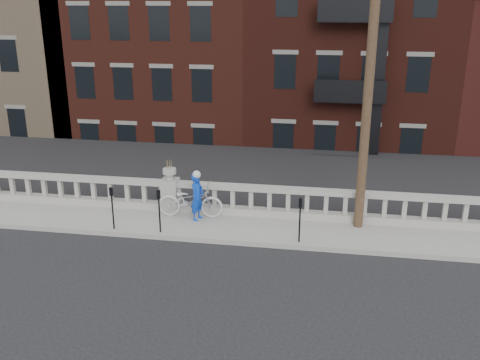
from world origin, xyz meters
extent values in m
plane|color=black|center=(0.00, 0.00, 0.00)|extent=(120.00, 120.00, 0.00)
cube|color=gray|center=(0.00, 3.00, 0.07)|extent=(32.00, 2.20, 0.15)
cube|color=gray|center=(0.00, 3.95, 0.28)|extent=(28.00, 0.34, 0.25)
cube|color=gray|center=(0.00, 3.95, 1.10)|extent=(28.00, 0.34, 0.16)
cube|color=gray|center=(0.00, 3.95, 0.70)|extent=(0.55, 0.55, 1.10)
cylinder|color=gray|center=(0.00, 3.95, 1.35)|extent=(0.24, 0.24, 0.20)
cylinder|color=gray|center=(0.00, 3.95, 1.53)|extent=(0.44, 0.44, 0.18)
cube|color=#605E59|center=(0.00, 4.30, -2.42)|extent=(36.00, 0.50, 5.15)
cube|color=black|center=(0.00, 25.95, -5.25)|extent=(80.00, 44.00, 0.50)
cube|color=#595651|center=(-2.00, 8.45, -3.00)|extent=(16.00, 7.00, 4.00)
cube|color=#481C14|center=(-4.00, 19.95, 2.00)|extent=(10.00, 14.00, 14.00)
cube|color=#3C1610|center=(6.00, 19.95, 2.75)|extent=(10.00, 14.00, 15.50)
cylinder|color=#422D1E|center=(6.20, 3.60, 5.15)|extent=(0.28, 0.28, 10.00)
cylinder|color=black|center=(-1.31, 2.15, 0.70)|extent=(0.05, 0.05, 1.10)
cube|color=black|center=(-1.31, 2.15, 1.38)|extent=(0.10, 0.08, 0.26)
cube|color=black|center=(-1.31, 2.10, 1.42)|extent=(0.06, 0.01, 0.08)
cylinder|color=black|center=(0.19, 2.15, 0.70)|extent=(0.05, 0.05, 1.10)
cube|color=black|center=(0.19, 2.15, 1.38)|extent=(0.10, 0.08, 0.26)
cube|color=black|center=(0.19, 2.10, 1.42)|extent=(0.06, 0.01, 0.08)
cylinder|color=black|center=(4.44, 2.15, 0.70)|extent=(0.05, 0.05, 1.10)
cube|color=black|center=(4.44, 2.15, 1.38)|extent=(0.10, 0.08, 0.26)
cube|color=black|center=(4.44, 2.10, 1.42)|extent=(0.06, 0.01, 0.08)
imported|color=beige|center=(0.81, 3.50, 0.71)|extent=(2.19, 0.90, 1.12)
imported|color=blue|center=(1.09, 3.31, 0.92)|extent=(0.51, 0.65, 1.55)
camera|label=1|loc=(5.07, -12.26, 6.97)|focal=40.00mm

